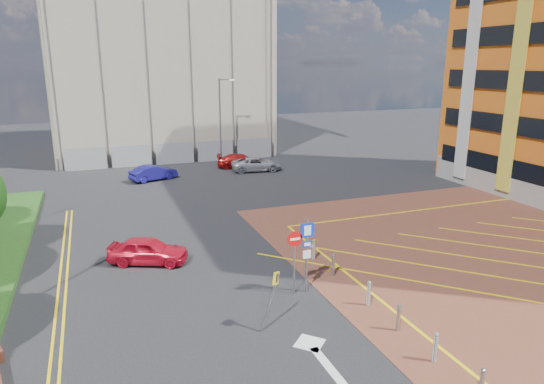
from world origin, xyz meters
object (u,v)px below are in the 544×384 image
warning_sign (272,294)px  lamp_back (221,118)px  sign_cluster (302,249)px  car_blue_back (153,173)px  car_silver_back (256,164)px  car_red_left (148,251)px  car_red_back (241,161)px

warning_sign → lamp_back: bearing=78.5°
lamp_back → sign_cluster: size_ratio=2.50×
car_blue_back → car_silver_back: size_ratio=0.87×
sign_cluster → car_red_left: size_ratio=0.85×
car_silver_back → sign_cluster: bearing=172.6°
warning_sign → car_red_left: warning_sign is taller
car_silver_back → car_red_left: bearing=153.8°
sign_cluster → lamp_back: bearing=82.0°
lamp_back → car_silver_back: size_ratio=1.80×
sign_cluster → warning_sign: bearing=-133.7°
warning_sign → car_red_left: size_ratio=0.60×
warning_sign → car_blue_back: size_ratio=0.58×
lamp_back → car_red_left: (-9.42, -21.56, -3.72)m
lamp_back → car_red_left: bearing=-113.6°
lamp_back → warning_sign: lamp_back is taller
car_red_left → sign_cluster: bearing=-110.6°
car_blue_back → car_red_back: 8.47m
car_red_back → lamp_back: bearing=49.3°
car_red_back → car_silver_back: 1.98m
sign_cluster → car_silver_back: bearing=75.7°
car_red_left → car_blue_back: bearing=15.3°
sign_cluster → car_red_left: sign_cluster is taller
lamp_back → car_silver_back: lamp_back is taller
warning_sign → car_blue_back: warning_sign is taller
sign_cluster → car_silver_back: (5.92, 23.19, -1.34)m
lamp_back → car_silver_back: (2.14, -3.82, -3.74)m
warning_sign → car_silver_back: (8.12, 25.49, -0.81)m
car_red_left → warning_sign: bearing=-132.6°
sign_cluster → car_blue_back: (-3.15, 22.80, -1.32)m
warning_sign → car_red_left: bearing=113.9°
car_red_left → car_silver_back: 21.17m
sign_cluster → car_blue_back: size_ratio=0.83×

